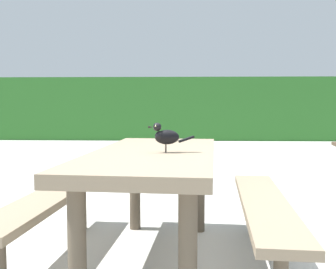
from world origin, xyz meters
TOP-DOWN VIEW (x-y plane):
  - hedge_wall at (0.00, 9.50)m, footprint 28.00×1.39m
  - picnic_table_foreground at (-0.38, 0.22)m, footprint 1.81×1.85m
  - bird_grackle at (-0.30, 0.13)m, footprint 0.29×0.09m

SIDE VIEW (x-z plane):
  - picnic_table_foreground at x=-0.38m, z-range 0.19..0.93m
  - bird_grackle at x=-0.30m, z-range 0.75..0.94m
  - hedge_wall at x=0.00m, z-range 0.00..1.77m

